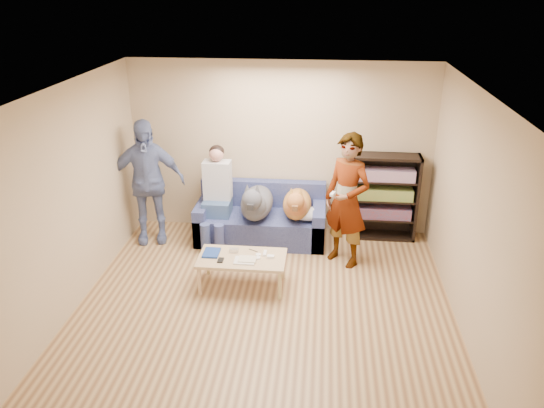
# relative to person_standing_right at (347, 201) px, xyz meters

# --- Properties ---
(ground) EXTENTS (5.00, 5.00, 0.00)m
(ground) POSITION_rel_person_standing_right_xyz_m (-0.98, -1.48, -0.92)
(ground) COLOR brown
(ground) RESTS_ON ground
(ceiling) EXTENTS (5.00, 5.00, 0.00)m
(ceiling) POSITION_rel_person_standing_right_xyz_m (-0.98, -1.48, 1.68)
(ceiling) COLOR white
(ceiling) RESTS_ON ground
(wall_back) EXTENTS (4.50, 0.00, 4.50)m
(wall_back) POSITION_rel_person_standing_right_xyz_m (-0.98, 1.02, 0.38)
(wall_back) COLOR tan
(wall_back) RESTS_ON ground
(wall_front) EXTENTS (4.50, 0.00, 4.50)m
(wall_front) POSITION_rel_person_standing_right_xyz_m (-0.98, -3.98, 0.38)
(wall_front) COLOR tan
(wall_front) RESTS_ON ground
(wall_left) EXTENTS (0.00, 5.00, 5.00)m
(wall_left) POSITION_rel_person_standing_right_xyz_m (-3.23, -1.48, 0.38)
(wall_left) COLOR tan
(wall_left) RESTS_ON ground
(wall_right) EXTENTS (0.00, 5.00, 5.00)m
(wall_right) POSITION_rel_person_standing_right_xyz_m (1.27, -1.48, 0.38)
(wall_right) COLOR tan
(wall_right) RESTS_ON ground
(blanket) EXTENTS (0.46, 0.39, 0.16)m
(blanket) POSITION_rel_person_standing_right_xyz_m (-0.54, 0.44, -0.41)
(blanket) COLOR silver
(blanket) RESTS_ON sofa
(person_standing_right) EXTENTS (0.80, 0.76, 1.84)m
(person_standing_right) POSITION_rel_person_standing_right_xyz_m (0.00, 0.00, 0.00)
(person_standing_right) COLOR gray
(person_standing_right) RESTS_ON ground
(person_standing_left) EXTENTS (1.17, 0.70, 1.86)m
(person_standing_left) POSITION_rel_person_standing_right_xyz_m (-2.87, 0.40, 0.01)
(person_standing_left) COLOR #707DB3
(person_standing_left) RESTS_ON ground
(held_controller) EXTENTS (0.08, 0.13, 0.03)m
(held_controller) POSITION_rel_person_standing_right_xyz_m (-0.20, -0.20, 0.17)
(held_controller) COLOR white
(held_controller) RESTS_ON person_standing_right
(notebook_blue) EXTENTS (0.20, 0.26, 0.03)m
(notebook_blue) POSITION_rel_person_standing_right_xyz_m (-1.71, -0.72, -0.49)
(notebook_blue) COLOR navy
(notebook_blue) RESTS_ON coffee_table
(papers) EXTENTS (0.26, 0.20, 0.02)m
(papers) POSITION_rel_person_standing_right_xyz_m (-1.26, -0.87, -0.49)
(papers) COLOR silver
(papers) RESTS_ON coffee_table
(magazine) EXTENTS (0.22, 0.17, 0.01)m
(magazine) POSITION_rel_person_standing_right_xyz_m (-1.23, -0.85, -0.48)
(magazine) COLOR beige
(magazine) RESTS_ON coffee_table
(camera_silver) EXTENTS (0.11, 0.06, 0.05)m
(camera_silver) POSITION_rel_person_standing_right_xyz_m (-1.43, -0.65, -0.47)
(camera_silver) COLOR silver
(camera_silver) RESTS_ON coffee_table
(controller_a) EXTENTS (0.04, 0.13, 0.03)m
(controller_a) POSITION_rel_person_standing_right_xyz_m (-1.03, -0.67, -0.48)
(controller_a) COLOR white
(controller_a) RESTS_ON coffee_table
(controller_b) EXTENTS (0.09, 0.06, 0.03)m
(controller_b) POSITION_rel_person_standing_right_xyz_m (-0.95, -0.75, -0.48)
(controller_b) COLOR white
(controller_b) RESTS_ON coffee_table
(headphone_cup_a) EXTENTS (0.07, 0.07, 0.02)m
(headphone_cup_a) POSITION_rel_person_standing_right_xyz_m (-1.11, -0.79, -0.49)
(headphone_cup_a) COLOR white
(headphone_cup_a) RESTS_ON coffee_table
(headphone_cup_b) EXTENTS (0.07, 0.07, 0.02)m
(headphone_cup_b) POSITION_rel_person_standing_right_xyz_m (-1.11, -0.71, -0.49)
(headphone_cup_b) COLOR white
(headphone_cup_b) RESTS_ON coffee_table
(pen_orange) EXTENTS (0.13, 0.06, 0.01)m
(pen_orange) POSITION_rel_person_standing_right_xyz_m (-1.33, -0.93, -0.50)
(pen_orange) COLOR orange
(pen_orange) RESTS_ON coffee_table
(pen_black) EXTENTS (0.13, 0.08, 0.01)m
(pen_black) POSITION_rel_person_standing_right_xyz_m (-1.19, -0.59, -0.50)
(pen_black) COLOR black
(pen_black) RESTS_ON coffee_table
(wallet) EXTENTS (0.07, 0.12, 0.02)m
(wallet) POSITION_rel_person_standing_right_xyz_m (-1.56, -0.89, -0.49)
(wallet) COLOR black
(wallet) RESTS_ON coffee_table
(sofa) EXTENTS (1.90, 0.85, 0.82)m
(sofa) POSITION_rel_person_standing_right_xyz_m (-1.23, 0.62, -0.64)
(sofa) COLOR #515B93
(sofa) RESTS_ON ground
(person_seated) EXTENTS (0.40, 0.73, 1.47)m
(person_seated) POSITION_rel_person_standing_right_xyz_m (-1.87, 0.49, -0.15)
(person_seated) COLOR #39597F
(person_seated) RESTS_ON sofa
(dog_gray) EXTENTS (0.46, 1.28, 0.67)m
(dog_gray) POSITION_rel_person_standing_right_xyz_m (-1.28, 0.41, -0.25)
(dog_gray) COLOR #50525B
(dog_gray) RESTS_ON sofa
(dog_tan) EXTENTS (0.41, 1.17, 0.60)m
(dog_tan) POSITION_rel_person_standing_right_xyz_m (-0.69, 0.48, -0.28)
(dog_tan) COLOR #C07E3A
(dog_tan) RESTS_ON sofa
(coffee_table) EXTENTS (1.10, 0.60, 0.42)m
(coffee_table) POSITION_rel_person_standing_right_xyz_m (-1.31, -0.77, -0.55)
(coffee_table) COLOR tan
(coffee_table) RESTS_ON ground
(bookshelf) EXTENTS (1.00, 0.34, 1.30)m
(bookshelf) POSITION_rel_person_standing_right_xyz_m (0.57, 0.85, -0.24)
(bookshelf) COLOR black
(bookshelf) RESTS_ON ground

